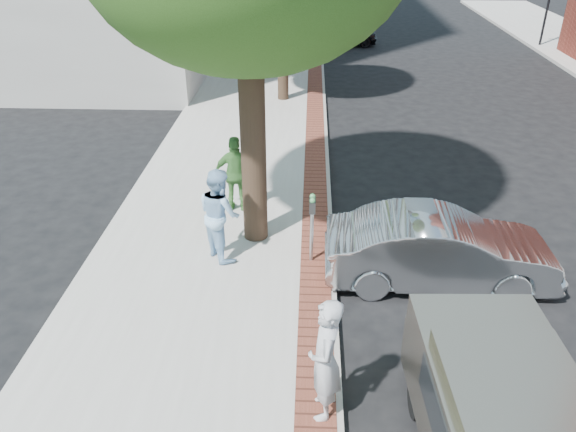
# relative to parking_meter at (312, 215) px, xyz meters

# --- Properties ---
(ground) EXTENTS (120.00, 120.00, 0.00)m
(ground) POSITION_rel_parking_meter_xyz_m (-0.62, -0.98, -1.21)
(ground) COLOR black
(ground) RESTS_ON ground
(sidewalk) EXTENTS (5.00, 60.00, 0.15)m
(sidewalk) POSITION_rel_parking_meter_xyz_m (-2.12, 7.02, -1.13)
(sidewalk) COLOR #9E9991
(sidewalk) RESTS_ON ground
(brick_strip) EXTENTS (0.60, 60.00, 0.01)m
(brick_strip) POSITION_rel_parking_meter_xyz_m (0.08, 7.02, -1.05)
(brick_strip) COLOR brown
(brick_strip) RESTS_ON sidewalk
(curb) EXTENTS (0.10, 60.00, 0.15)m
(curb) POSITION_rel_parking_meter_xyz_m (0.43, 7.02, -1.13)
(curb) COLOR gray
(curb) RESTS_ON ground
(office_base) EXTENTS (18.20, 22.20, 4.00)m
(office_base) POSITION_rel_parking_meter_xyz_m (-13.62, 21.02, 0.79)
(office_base) COLOR gray
(office_base) RESTS_ON ground
(signal_near) EXTENTS (0.70, 0.15, 3.80)m
(signal_near) POSITION_rel_parking_meter_xyz_m (0.28, 21.02, 1.05)
(signal_near) COLOR black
(signal_near) RESTS_ON ground
(signal_far) EXTENTS (0.70, 0.15, 3.80)m
(signal_far) POSITION_rel_parking_meter_xyz_m (11.88, 21.02, 1.05)
(signal_far) COLOR black
(signal_far) RESTS_ON ground
(parking_meter) EXTENTS (0.12, 0.32, 1.47)m
(parking_meter) POSITION_rel_parking_meter_xyz_m (0.00, 0.00, 0.00)
(parking_meter) COLOR gray
(parking_meter) RESTS_ON sidewalk
(person_gray) EXTENTS (0.47, 0.71, 1.92)m
(person_gray) POSITION_rel_parking_meter_xyz_m (0.19, -3.91, -0.09)
(person_gray) COLOR #ACADB1
(person_gray) RESTS_ON sidewalk
(person_officer) EXTENTS (1.14, 1.19, 1.93)m
(person_officer) POSITION_rel_parking_meter_xyz_m (-1.85, 0.14, -0.09)
(person_officer) COLOR #98C6EB
(person_officer) RESTS_ON sidewalk
(person_green) EXTENTS (1.08, 0.48, 1.83)m
(person_green) POSITION_rel_parking_meter_xyz_m (-1.76, 2.16, -0.14)
(person_green) COLOR #47843C
(person_green) RESTS_ON sidewalk
(sedan_silver) EXTENTS (4.39, 1.54, 1.45)m
(sedan_silver) POSITION_rel_parking_meter_xyz_m (2.46, -0.40, -0.48)
(sedan_silver) COLOR #A4A6AB
(sedan_silver) RESTS_ON ground
(bg_car) EXTENTS (4.22, 2.08, 1.38)m
(bg_car) POSITION_rel_parking_meter_xyz_m (1.31, 21.10, -0.51)
(bg_car) COLOR black
(bg_car) RESTS_ON ground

